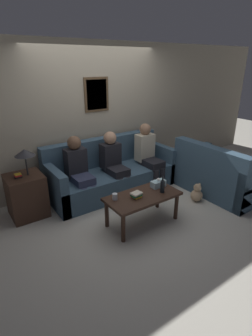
# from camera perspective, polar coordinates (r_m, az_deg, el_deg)

# --- Properties ---
(ground_plane) EXTENTS (16.00, 16.00, 0.00)m
(ground_plane) POSITION_cam_1_polar(r_m,az_deg,el_deg) (4.60, 0.48, -7.08)
(ground_plane) COLOR beige
(wall_back) EXTENTS (9.00, 0.08, 2.60)m
(wall_back) POSITION_cam_1_polar(r_m,az_deg,el_deg) (4.99, -6.47, 11.09)
(wall_back) COLOR #9E937F
(wall_back) RESTS_ON ground_plane
(couch_main) EXTENTS (2.36, 0.92, 0.94)m
(couch_main) POSITION_cam_1_polar(r_m,az_deg,el_deg) (4.88, -3.29, -1.22)
(couch_main) COLOR #385166
(couch_main) RESTS_ON ground_plane
(couch_side) EXTENTS (0.92, 1.50, 0.94)m
(couch_side) POSITION_cam_1_polar(r_m,az_deg,el_deg) (5.04, 19.44, -1.73)
(couch_side) COLOR #385166
(couch_side) RESTS_ON ground_plane
(coffee_table) EXTENTS (1.09, 0.54, 0.46)m
(coffee_table) POSITION_cam_1_polar(r_m,az_deg,el_deg) (3.84, 3.64, -6.78)
(coffee_table) COLOR #382319
(coffee_table) RESTS_ON ground_plane
(side_table_with_lamp) EXTENTS (0.53, 0.53, 1.07)m
(side_table_with_lamp) POSITION_cam_1_polar(r_m,az_deg,el_deg) (4.32, -20.84, -5.27)
(side_table_with_lamp) COLOR #382319
(side_table_with_lamp) RESTS_ON ground_plane
(wine_bottle) EXTENTS (0.07, 0.07, 0.26)m
(wine_bottle) POSITION_cam_1_polar(r_m,az_deg,el_deg) (3.87, 7.94, -3.93)
(wine_bottle) COLOR black
(wine_bottle) RESTS_ON coffee_table
(drinking_glass) EXTENTS (0.07, 0.07, 0.09)m
(drinking_glass) POSITION_cam_1_polar(r_m,az_deg,el_deg) (3.67, -2.44, -6.24)
(drinking_glass) COLOR silver
(drinking_glass) RESTS_ON coffee_table
(book_stack) EXTENTS (0.17, 0.14, 0.07)m
(book_stack) POSITION_cam_1_polar(r_m,az_deg,el_deg) (3.73, 2.28, -5.84)
(book_stack) COLOR gold
(book_stack) RESTS_ON coffee_table
(tissue_box) EXTENTS (0.23, 0.12, 0.15)m
(tissue_box) POSITION_cam_1_polar(r_m,az_deg,el_deg) (4.05, 7.02, -3.37)
(tissue_box) COLOR silver
(tissue_box) RESTS_ON coffee_table
(person_left) EXTENTS (0.34, 0.58, 1.15)m
(person_left) POSITION_cam_1_polar(r_m,az_deg,el_deg) (4.35, -10.25, -0.08)
(person_left) COLOR #2D334C
(person_left) RESTS_ON ground_plane
(person_middle) EXTENTS (0.34, 0.59, 1.13)m
(person_middle) POSITION_cam_1_polar(r_m,az_deg,el_deg) (4.62, -2.69, 1.51)
(person_middle) COLOR black
(person_middle) RESTS_ON ground_plane
(person_right) EXTENTS (0.34, 0.61, 1.18)m
(person_right) POSITION_cam_1_polar(r_m,az_deg,el_deg) (5.00, 4.87, 3.28)
(person_right) COLOR black
(person_right) RESTS_ON ground_plane
(teddy_bear) EXTENTS (0.21, 0.21, 0.32)m
(teddy_bear) POSITION_cam_1_polar(r_m,az_deg,el_deg) (4.69, 15.15, -5.38)
(teddy_bear) COLOR tan
(teddy_bear) RESTS_ON ground_plane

